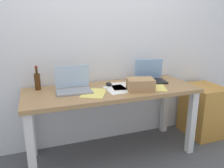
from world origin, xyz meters
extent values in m
plane|color=#515459|center=(0.00, 0.00, 0.00)|extent=(8.00, 8.00, 0.00)
cube|color=white|center=(0.00, 0.38, 1.30)|extent=(5.20, 0.08, 2.60)
cube|color=#A37A4C|center=(0.00, 0.00, 0.72)|extent=(1.75, 0.65, 0.04)
cube|color=silver|center=(-0.81, -0.26, 0.35)|extent=(0.07, 0.07, 0.70)
cube|color=silver|center=(0.81, -0.26, 0.35)|extent=(0.07, 0.07, 0.70)
cube|color=silver|center=(-0.81, 0.26, 0.35)|extent=(0.07, 0.07, 0.70)
cube|color=silver|center=(0.81, 0.26, 0.35)|extent=(0.07, 0.07, 0.70)
cube|color=gray|center=(-0.38, 0.01, 0.75)|extent=(0.35, 0.22, 0.02)
cube|color=silver|center=(-0.38, 0.12, 0.87)|extent=(0.34, 0.04, 0.23)
cube|color=black|center=(0.50, 0.09, 0.75)|extent=(0.35, 0.26, 0.02)
cube|color=#8CB7EA|center=(0.52, 0.20, 0.87)|extent=(0.32, 0.09, 0.22)
cylinder|color=#47280F|center=(-0.71, 0.22, 0.82)|extent=(0.06, 0.06, 0.16)
cylinder|color=#47280F|center=(-0.71, 0.22, 0.94)|extent=(0.02, 0.02, 0.07)
cylinder|color=#B21E19|center=(-0.71, 0.22, 0.98)|extent=(0.03, 0.03, 0.01)
ellipsoid|color=black|center=(0.01, 0.12, 0.76)|extent=(0.07, 0.10, 0.03)
cube|color=tan|center=(0.25, -0.14, 0.80)|extent=(0.30, 0.26, 0.12)
cube|color=white|center=(0.04, -0.04, 0.74)|extent=(0.22, 0.30, 0.00)
cube|color=#F4E06B|center=(0.44, -0.09, 0.74)|extent=(0.30, 0.35, 0.00)
cube|color=white|center=(0.13, 0.06, 0.74)|extent=(0.25, 0.32, 0.00)
cube|color=#F4E06B|center=(-0.21, -0.07, 0.74)|extent=(0.32, 0.36, 0.00)
cube|color=#C68938|center=(1.23, 0.04, 0.32)|extent=(0.40, 0.48, 0.63)
camera|label=1|loc=(-0.72, -2.04, 1.41)|focal=35.77mm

